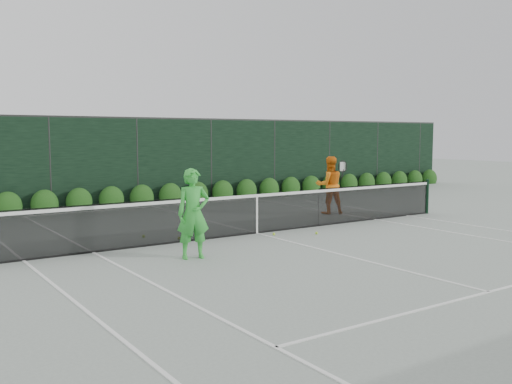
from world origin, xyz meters
TOP-DOWN VIEW (x-y plane):
  - ground at (0.00, 0.00)m, footprint 80.00×80.00m
  - tennis_net at (-0.02, 0.00)m, footprint 12.90×0.10m
  - player_woman at (-2.63, -1.63)m, footprint 0.73×0.57m
  - player_man at (3.87, 1.68)m, footprint 1.06×0.96m
  - court_lines at (0.00, 0.00)m, footprint 11.03×23.83m
  - windscreen_fence at (0.00, -2.71)m, footprint 32.00×21.07m
  - hedge_row at (-0.00, 7.15)m, footprint 31.66×0.65m
  - tennis_balls at (-0.84, 0.24)m, footprint 3.77×2.18m

SIDE VIEW (x-z plane):
  - ground at x=0.00m, z-range 0.00..0.00m
  - court_lines at x=0.00m, z-range 0.00..0.01m
  - tennis_balls at x=-0.84m, z-range 0.00..0.07m
  - hedge_row at x=0.00m, z-range -0.23..0.70m
  - tennis_net at x=-0.02m, z-range 0.00..1.07m
  - player_man at x=3.87m, z-range 0.00..1.78m
  - player_woman at x=-2.63m, z-range 0.00..1.78m
  - windscreen_fence at x=0.00m, z-range -0.02..3.04m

